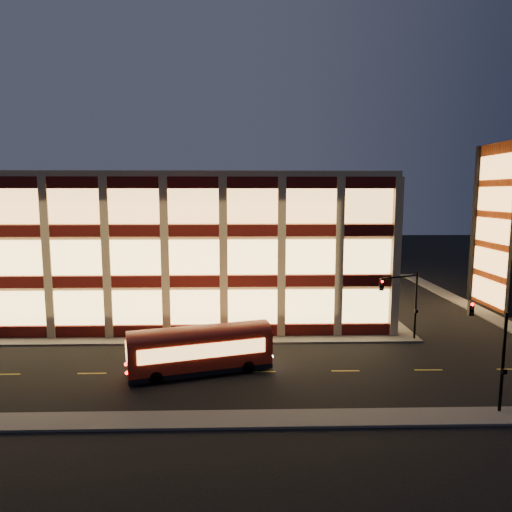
{
  "coord_description": "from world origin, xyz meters",
  "views": [
    {
      "loc": [
        8.78,
        -36.99,
        12.61
      ],
      "look_at": [
        9.96,
        8.0,
        6.4
      ],
      "focal_mm": 32.0,
      "sensor_mm": 36.0,
      "label": 1
    }
  ],
  "objects": [
    {
      "name": "ground",
      "position": [
        0.0,
        0.0,
        0.0
      ],
      "size": [
        200.0,
        200.0,
        0.0
      ],
      "primitive_type": "plane",
      "color": "black",
      "rests_on": "ground"
    },
    {
      "name": "sidewalk_office_south",
      "position": [
        -3.0,
        1.0,
        0.07
      ],
      "size": [
        54.0,
        2.0,
        0.15
      ],
      "primitive_type": "cube",
      "color": "#514F4C",
      "rests_on": "ground"
    },
    {
      "name": "sidewalk_office_east",
      "position": [
        23.0,
        17.0,
        0.07
      ],
      "size": [
        2.0,
        30.0,
        0.15
      ],
      "primitive_type": "cube",
      "color": "#514F4C",
      "rests_on": "ground"
    },
    {
      "name": "sidewalk_tower_west",
      "position": [
        34.0,
        17.0,
        0.07
      ],
      "size": [
        2.0,
        30.0,
        0.15
      ],
      "primitive_type": "cube",
      "color": "#514F4C",
      "rests_on": "ground"
    },
    {
      "name": "sidewalk_near",
      "position": [
        0.0,
        -13.0,
        0.07
      ],
      "size": [
        100.0,
        2.0,
        0.15
      ],
      "primitive_type": "cube",
      "color": "#514F4C",
      "rests_on": "ground"
    },
    {
      "name": "office_building",
      "position": [
        -2.91,
        16.91,
        7.25
      ],
      "size": [
        50.45,
        30.45,
        14.5
      ],
      "color": "tan",
      "rests_on": "ground"
    },
    {
      "name": "traffic_signal_far",
      "position": [
        22.21,
        0.24,
        4.11
      ],
      "size": [
        3.79,
        1.87,
        6.0
      ],
      "color": "black",
      "rests_on": "ground"
    },
    {
      "name": "traffic_signal_near",
      "position": [
        23.5,
        -11.03,
        4.13
      ],
      "size": [
        0.32,
        4.45,
        6.0
      ],
      "color": "black",
      "rests_on": "ground"
    },
    {
      "name": "trolley_bus",
      "position": [
        5.65,
        -5.99,
        1.87
      ],
      "size": [
        10.28,
        5.18,
        3.38
      ],
      "rotation": [
        0.0,
        0.0,
        0.28
      ],
      "color": "#9E1808",
      "rests_on": "ground"
    }
  ]
}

